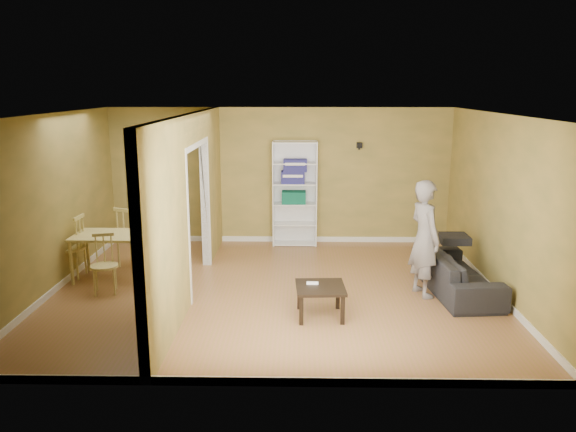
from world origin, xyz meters
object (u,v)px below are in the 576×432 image
object	(u,v)px
person	(425,228)
chair_left	(70,246)
coffee_table	(320,291)
sofa	(457,266)
chair_near	(104,264)
chair_far	(132,236)
dining_table	(112,239)
bookshelf	(295,193)

from	to	relation	value
person	chair_left	distance (m)	5.50
coffee_table	chair_left	distance (m)	4.21
sofa	chair_near	distance (m)	5.19
chair_left	chair_far	size ratio (longest dim) A/B	0.97
chair_near	chair_far	world-z (taller)	chair_far
sofa	chair_far	size ratio (longest dim) A/B	1.93
sofa	chair_far	bearing A→B (deg)	72.92
sofa	dining_table	world-z (taller)	sofa
chair_near	chair_far	size ratio (longest dim) A/B	0.84
coffee_table	chair_near	bearing A→B (deg)	165.35
sofa	chair_far	distance (m)	5.27
coffee_table	chair_far	bearing A→B (deg)	145.72
person	chair_far	bearing A→B (deg)	55.80
chair_left	dining_table	bearing A→B (deg)	87.55
chair_near	chair_left	bearing A→B (deg)	123.36
dining_table	coffee_table	bearing A→B (deg)	-24.64
chair_near	chair_far	bearing A→B (deg)	74.42
person	chair_far	size ratio (longest dim) A/B	1.92
sofa	chair_left	size ratio (longest dim) A/B	1.99
coffee_table	dining_table	size ratio (longest dim) A/B	0.55
sofa	coffee_table	distance (m)	2.28
person	dining_table	size ratio (longest dim) A/B	1.72
sofa	person	xyz separation A→B (m)	(-0.53, -0.16, 0.61)
bookshelf	chair_left	bearing A→B (deg)	-150.44
coffee_table	chair_near	xyz separation A→B (m)	(-3.13, 0.82, 0.08)
person	chair_left	bearing A→B (deg)	63.90
bookshelf	chair_far	size ratio (longest dim) A/B	1.92
person	chair_near	bearing A→B (deg)	71.45
dining_table	chair_far	size ratio (longest dim) A/B	1.12
chair_left	chair_far	xyz separation A→B (m)	(0.81, 0.58, 0.01)
sofa	bookshelf	size ratio (longest dim) A/B	1.01
person	chair_far	xyz separation A→B (m)	(-4.62, 1.28, -0.48)
bookshelf	chair_left	world-z (taller)	bookshelf
dining_table	chair_near	xyz separation A→B (m)	(0.09, -0.66, -0.21)
sofa	person	bearing A→B (deg)	101.95
bookshelf	chair_near	world-z (taller)	bookshelf
person	bookshelf	size ratio (longest dim) A/B	1.00
coffee_table	dining_table	distance (m)	3.55
chair_left	chair_near	world-z (taller)	chair_left
bookshelf	chair_near	bearing A→B (deg)	-135.41
sofa	coffee_table	world-z (taller)	sofa
dining_table	chair_far	world-z (taller)	chair_far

